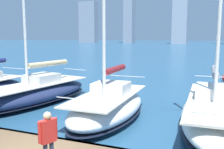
{
  "coord_description": "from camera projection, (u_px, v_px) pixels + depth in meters",
  "views": [
    {
      "loc": [
        -5.23,
        6.24,
        4.18
      ],
      "look_at": [
        -0.1,
        -6.49,
        2.2
      ],
      "focal_mm": 42.0,
      "sensor_mm": 36.0,
      "label": 1
    }
  ],
  "objects": [
    {
      "name": "person_red_shirt",
      "position": [
        48.0,
        135.0,
        7.01
      ],
      "size": [
        0.33,
        0.56,
        1.61
      ],
      "color": "#2D3347",
      "rests_on": "dock_pier"
    },
    {
      "name": "sailboat_grey",
      "position": [
        214.0,
        111.0,
        12.36
      ],
      "size": [
        3.2,
        9.39,
        9.4
      ],
      "color": "white",
      "rests_on": "ground"
    },
    {
      "name": "sailboat_maroon",
      "position": [
        108.0,
        105.0,
        13.3
      ],
      "size": [
        3.0,
        7.06,
        10.88
      ],
      "color": "white",
      "rests_on": "ground"
    },
    {
      "name": "sailboat_tan",
      "position": [
        36.0,
        92.0,
        16.55
      ],
      "size": [
        4.12,
        9.08,
        11.62
      ],
      "color": "navy",
      "rests_on": "ground"
    }
  ]
}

